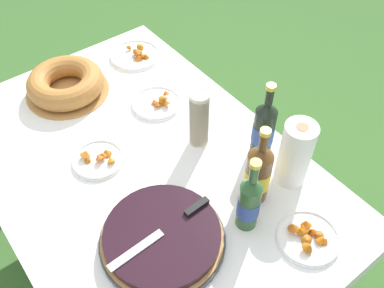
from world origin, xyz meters
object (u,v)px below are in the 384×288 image
Objects in this scene: berry_tart at (162,237)px; cider_bottle_green at (249,202)px; cider_bottle_amber at (258,173)px; snack_plate_far at (308,237)px; juice_bottle_red at (264,129)px; bundt_cake at (66,83)px; cup_stack at (199,119)px; paper_towel_roll at (295,153)px; serving_knife at (169,226)px; snack_plate_near at (136,55)px; snack_plate_left at (98,159)px; snack_plate_right at (157,103)px.

cider_bottle_green reaches higher than berry_tart.
cider_bottle_amber is 1.57× the size of snack_plate_far.
juice_bottle_red reaches higher than snack_plate_far.
bundt_cake is at bearing -150.78° from juice_bottle_red.
cup_stack is at bearing -139.01° from juice_bottle_red.
cup_stack reaches higher than bundt_cake.
juice_bottle_red reaches higher than berry_tart.
paper_towel_roll reaches higher than cup_stack.
serving_knife is 1.07× the size of bundt_cake.
cider_bottle_amber is 1.26× the size of paper_towel_roll.
bundt_cake is 1.49× the size of snack_plate_near.
serving_knife is 1.60× the size of snack_plate_near.
snack_plate_near is at bearing 152.32° from berry_tart.
cider_bottle_amber reaches higher than snack_plate_near.
bundt_cake is at bearing -163.48° from cider_bottle_amber.
cup_stack is at bearing 66.87° from snack_plate_left.
cup_stack is at bearing 126.92° from berry_tart.
berry_tart is 1.69× the size of snack_plate_near.
cider_bottle_amber is 1.00× the size of juice_bottle_red.
cider_bottle_green is 1.48× the size of snack_plate_right.
bundt_cake is 0.63m from cup_stack.
cup_stack is 0.75× the size of cider_bottle_amber.
cider_bottle_amber is 1.54× the size of snack_plate_right.
serving_knife is 1.56× the size of cup_stack.
juice_bottle_red is 1.54× the size of snack_plate_right.
bundt_cake reaches higher than snack_plate_right.
berry_tart is at bearing -0.69° from snack_plate_left.
cider_bottle_amber is at bearing -0.51° from cup_stack.
snack_plate_far is at bearing 4.14° from cider_bottle_amber.
serving_knife is at bearing -97.80° from cider_bottle_amber.
bundt_cake is 1.14m from snack_plate_far.
serving_knife is 1.48× the size of paper_towel_roll.
serving_knife is at bearing 3.33° from snack_plate_left.
berry_tart is at bearing -96.99° from cider_bottle_amber.
snack_plate_right reaches higher than snack_plate_left.
snack_plate_near is at bearing 175.65° from snack_plate_far.
snack_plate_far is at bearing 27.86° from snack_plate_left.
snack_plate_left is 0.36m from snack_plate_right.
snack_plate_right is at bearing -122.85° from serving_knife.
snack_plate_near is at bearing 170.52° from cup_stack.
snack_plate_right is at bearing -18.00° from snack_plate_near.
serving_knife is 1.18× the size of juice_bottle_red.
cider_bottle_green is at bearing 152.51° from serving_knife.
cider_bottle_amber is (0.31, -0.00, -0.00)m from cup_stack.
berry_tart is 0.42m from snack_plate_left.
serving_knife reaches higher than snack_plate_right.
snack_plate_near is (-0.87, 0.43, -0.05)m from serving_knife.
cider_bottle_amber is (0.04, 0.35, 0.09)m from berry_tart.
cider_bottle_green is 0.66m from snack_plate_right.
cider_bottle_green is 1.50× the size of snack_plate_far.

